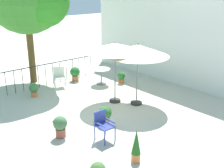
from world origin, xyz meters
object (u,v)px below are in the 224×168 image
at_px(cafe_table_0, 101,73).
at_px(potted_plant_0, 34,89).
at_px(patio_chair_0, 103,123).
at_px(patio_chair_1, 59,76).
at_px(potted_plant_2, 136,146).
at_px(potted_plant_6, 121,77).
at_px(patio_umbrella_1, 115,48).
at_px(patio_umbrella_0, 138,51).
at_px(potted_plant_3, 75,73).
at_px(potted_plant_4, 60,125).
at_px(potted_plant_1, 105,114).

bearing_deg(cafe_table_0, potted_plant_0, -101.03).
relative_size(patio_chair_0, potted_plant_0, 1.55).
distance_m(patio_chair_1, potted_plant_2, 6.41).
xyz_separation_m(patio_chair_1, potted_plant_6, (1.47, 2.39, -0.21)).
bearing_deg(patio_umbrella_1, patio_chair_0, -48.62).
height_order(patio_umbrella_0, potted_plant_6, patio_umbrella_0).
distance_m(patio_chair_0, patio_chair_1, 5.02).
height_order(potted_plant_0, potted_plant_6, potted_plant_0).
relative_size(cafe_table_0, potted_plant_0, 1.47).
height_order(patio_chair_1, potted_plant_0, patio_chair_1).
xyz_separation_m(patio_chair_0, potted_plant_0, (-4.45, 0.02, -0.20)).
height_order(potted_plant_0, potted_plant_3, potted_plant_3).
relative_size(potted_plant_4, potted_plant_6, 1.25).
distance_m(potted_plant_1, potted_plant_6, 4.16).
height_order(cafe_table_0, potted_plant_1, cafe_table_0).
distance_m(patio_chair_1, potted_plant_6, 2.81).
bearing_deg(potted_plant_1, patio_chair_1, 169.03).
height_order(patio_umbrella_0, potted_plant_0, patio_umbrella_0).
height_order(patio_chair_0, potted_plant_4, patio_chair_0).
xyz_separation_m(potted_plant_2, potted_plant_4, (-2.34, -0.80, -0.08)).
height_order(patio_chair_0, potted_plant_6, patio_chair_0).
height_order(patio_umbrella_1, cafe_table_0, patio_umbrella_1).
height_order(cafe_table_0, patio_chair_1, patio_chair_1).
bearing_deg(patio_chair_1, patio_umbrella_1, 13.70).
xyz_separation_m(cafe_table_0, patio_chair_0, (3.86, -3.06, 0.01)).
distance_m(potted_plant_0, potted_plant_4, 3.63).
distance_m(patio_umbrella_1, potted_plant_6, 2.88).
distance_m(patio_umbrella_1, patio_chair_1, 3.41).
bearing_deg(potted_plant_1, potted_plant_0, -170.61).
height_order(patio_umbrella_0, potted_plant_4, patio_umbrella_0).
height_order(potted_plant_3, potted_plant_6, potted_plant_3).
bearing_deg(potted_plant_4, patio_umbrella_0, 94.11).
distance_m(patio_umbrella_1, potted_plant_1, 2.62).
bearing_deg(patio_umbrella_1, potted_plant_1, -51.15).
height_order(cafe_table_0, potted_plant_4, cafe_table_0).
bearing_deg(cafe_table_0, potted_plant_2, -30.79).
xyz_separation_m(potted_plant_2, potted_plant_3, (-6.45, 2.50, -0.08)).
bearing_deg(patio_umbrella_0, potted_plant_2, -46.04).
distance_m(potted_plant_0, potted_plant_2, 5.86).
xyz_separation_m(patio_umbrella_0, potted_plant_3, (-3.85, -0.19, -1.70)).
relative_size(patio_umbrella_0, potted_plant_0, 4.22).
bearing_deg(patio_chair_0, potted_plant_0, 179.74).
height_order(patio_chair_0, potted_plant_2, potted_plant_2).
bearing_deg(potted_plant_4, patio_chair_0, 43.15).
distance_m(patio_chair_0, potted_plant_2, 1.41).
bearing_deg(potted_plant_0, potted_plant_2, -0.98).
bearing_deg(potted_plant_4, patio_chair_1, 149.12).
xyz_separation_m(patio_umbrella_0, potted_plant_6, (-2.16, 1.22, -1.79)).
distance_m(patio_umbrella_0, potted_plant_2, 4.08).
height_order(patio_umbrella_1, potted_plant_6, patio_umbrella_1).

